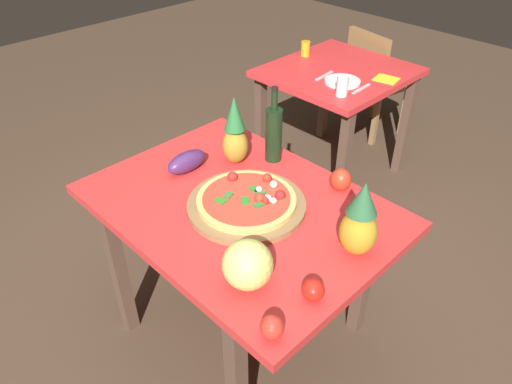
{
  "coord_description": "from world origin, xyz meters",
  "views": [
    {
      "loc": [
        1.15,
        -1.04,
        1.97
      ],
      "look_at": [
        0.04,
        0.05,
        0.83
      ],
      "focal_mm": 33.63,
      "sensor_mm": 36.0,
      "label": 1
    }
  ],
  "objects_px": {
    "display_table": "(240,221)",
    "drinking_glass_juice": "(305,49)",
    "napkin_folded": "(386,79)",
    "fork_utensil": "(324,76)",
    "pineapple_right": "(360,222)",
    "dinner_plate": "(342,81)",
    "background_table": "(337,87)",
    "melon": "(248,265)",
    "bell_pepper": "(341,180)",
    "pizza": "(249,199)",
    "tomato_at_corner": "(313,290)",
    "dining_chair": "(373,78)",
    "pineapple_left": "(235,134)",
    "wine_bottle": "(274,133)",
    "tomato_near_board": "(272,327)",
    "knife_utensil": "(361,89)",
    "pizza_board": "(247,205)",
    "eggplant": "(186,162)",
    "drinking_glass_water": "(342,86)"
  },
  "relations": [
    {
      "from": "dining_chair",
      "to": "pineapple_right",
      "type": "height_order",
      "value": "pineapple_right"
    },
    {
      "from": "pineapple_left",
      "to": "background_table",
      "type": "bearing_deg",
      "value": 105.7
    },
    {
      "from": "wine_bottle",
      "to": "drinking_glass_juice",
      "type": "xyz_separation_m",
      "value": [
        -0.77,
        1.12,
        -0.09
      ]
    },
    {
      "from": "display_table",
      "to": "pineapple_right",
      "type": "xyz_separation_m",
      "value": [
        0.5,
        0.1,
        0.23
      ]
    },
    {
      "from": "pineapple_right",
      "to": "tomato_at_corner",
      "type": "bearing_deg",
      "value": -82.88
    },
    {
      "from": "drinking_glass_water",
      "to": "drinking_glass_juice",
      "type": "bearing_deg",
      "value": 149.1
    },
    {
      "from": "tomato_at_corner",
      "to": "pizza",
      "type": "bearing_deg",
      "value": 159.05
    },
    {
      "from": "drinking_glass_juice",
      "to": "knife_utensil",
      "type": "bearing_deg",
      "value": -17.26
    },
    {
      "from": "pineapple_right",
      "to": "drinking_glass_juice",
      "type": "xyz_separation_m",
      "value": [
        -1.41,
        1.36,
        -0.08
      ]
    },
    {
      "from": "napkin_folded",
      "to": "fork_utensil",
      "type": "bearing_deg",
      "value": -142.59
    },
    {
      "from": "eggplant",
      "to": "pizza",
      "type": "bearing_deg",
      "value": 2.01
    },
    {
      "from": "pineapple_left",
      "to": "display_table",
      "type": "bearing_deg",
      "value": -39.76
    },
    {
      "from": "tomato_at_corner",
      "to": "melon",
      "type": "bearing_deg",
      "value": -152.13
    },
    {
      "from": "background_table",
      "to": "eggplant",
      "type": "height_order",
      "value": "eggplant"
    },
    {
      "from": "display_table",
      "to": "drinking_glass_juice",
      "type": "bearing_deg",
      "value": 121.73
    },
    {
      "from": "melon",
      "to": "bell_pepper",
      "type": "bearing_deg",
      "value": 100.08
    },
    {
      "from": "dining_chair",
      "to": "knife_utensil",
      "type": "relative_size",
      "value": 4.72
    },
    {
      "from": "display_table",
      "to": "melon",
      "type": "distance_m",
      "value": 0.48
    },
    {
      "from": "pizza",
      "to": "bell_pepper",
      "type": "height_order",
      "value": "bell_pepper"
    },
    {
      "from": "wine_bottle",
      "to": "tomato_near_board",
      "type": "xyz_separation_m",
      "value": [
        0.68,
        -0.72,
        -0.1
      ]
    },
    {
      "from": "pizza_board",
      "to": "tomato_at_corner",
      "type": "height_order",
      "value": "tomato_at_corner"
    },
    {
      "from": "dining_chair",
      "to": "fork_utensil",
      "type": "relative_size",
      "value": 4.72
    },
    {
      "from": "background_table",
      "to": "pineapple_left",
      "type": "bearing_deg",
      "value": -74.3
    },
    {
      "from": "display_table",
      "to": "dinner_plate",
      "type": "distance_m",
      "value": 1.36
    },
    {
      "from": "drinking_glass_water",
      "to": "knife_utensil",
      "type": "relative_size",
      "value": 0.65
    },
    {
      "from": "pizza",
      "to": "tomato_at_corner",
      "type": "bearing_deg",
      "value": -20.95
    },
    {
      "from": "background_table",
      "to": "eggplant",
      "type": "xyz_separation_m",
      "value": [
        0.25,
        -1.44,
        0.17
      ]
    },
    {
      "from": "fork_utensil",
      "to": "knife_utensil",
      "type": "relative_size",
      "value": 1.0
    },
    {
      "from": "pineapple_left",
      "to": "drinking_glass_water",
      "type": "height_order",
      "value": "pineapple_left"
    },
    {
      "from": "wine_bottle",
      "to": "tomato_near_board",
      "type": "height_order",
      "value": "wine_bottle"
    },
    {
      "from": "fork_utensil",
      "to": "napkin_folded",
      "type": "height_order",
      "value": "fork_utensil"
    },
    {
      "from": "pizza",
      "to": "knife_utensil",
      "type": "distance_m",
      "value": 1.32
    },
    {
      "from": "pizza",
      "to": "eggplant",
      "type": "relative_size",
      "value": 2.0
    },
    {
      "from": "pineapple_left",
      "to": "napkin_folded",
      "type": "relative_size",
      "value": 2.32
    },
    {
      "from": "display_table",
      "to": "background_table",
      "type": "distance_m",
      "value": 1.55
    },
    {
      "from": "background_table",
      "to": "pineapple_right",
      "type": "distance_m",
      "value": 1.74
    },
    {
      "from": "background_table",
      "to": "napkin_folded",
      "type": "distance_m",
      "value": 0.34
    },
    {
      "from": "dining_chair",
      "to": "tomato_near_board",
      "type": "xyz_separation_m",
      "value": [
        1.27,
        -2.48,
        0.33
      ]
    },
    {
      "from": "dining_chair",
      "to": "bell_pepper",
      "type": "bearing_deg",
      "value": 130.12
    },
    {
      "from": "pizza_board",
      "to": "pineapple_left",
      "type": "bearing_deg",
      "value": 144.97
    },
    {
      "from": "dining_chair",
      "to": "drinking_glass_juice",
      "type": "relative_size",
      "value": 8.52
    },
    {
      "from": "tomato_at_corner",
      "to": "drinking_glass_water",
      "type": "distance_m",
      "value": 1.57
    },
    {
      "from": "pizza",
      "to": "pineapple_right",
      "type": "height_order",
      "value": "pineapple_right"
    },
    {
      "from": "dinner_plate",
      "to": "display_table",
      "type": "bearing_deg",
      "value": -70.78
    },
    {
      "from": "tomato_near_board",
      "to": "drinking_glass_juice",
      "type": "bearing_deg",
      "value": 128.18
    },
    {
      "from": "tomato_at_corner",
      "to": "knife_utensil",
      "type": "height_order",
      "value": "tomato_at_corner"
    },
    {
      "from": "display_table",
      "to": "bell_pepper",
      "type": "xyz_separation_m",
      "value": [
        0.22,
        0.38,
        0.14
      ]
    },
    {
      "from": "wine_bottle",
      "to": "napkin_folded",
      "type": "bearing_deg",
      "value": 97.03
    },
    {
      "from": "display_table",
      "to": "fork_utensil",
      "type": "distance_m",
      "value": 1.41
    },
    {
      "from": "melon",
      "to": "fork_utensil",
      "type": "distance_m",
      "value": 1.82
    }
  ]
}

